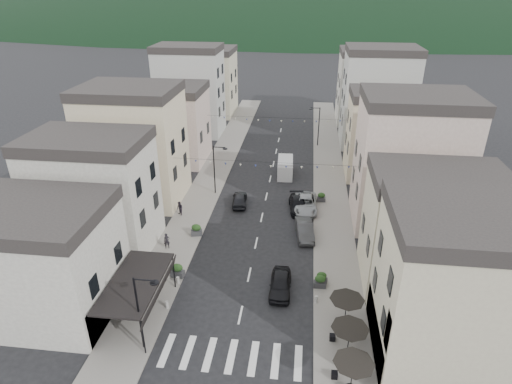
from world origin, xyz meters
TOP-DOWN VIEW (x-y plane):
  - ground at (0.00, 0.00)m, footprint 700.00×700.00m
  - sidewalk_left at (-7.50, 32.00)m, footprint 4.00×76.00m
  - sidewalk_right at (7.50, 32.00)m, footprint 4.00×76.00m
  - hill_backdrop at (0.00, 300.00)m, footprint 640.00×360.00m
  - boutique_building at (-15.50, 5.00)m, footprint 12.00×8.00m
  - bistro_building at (14.50, 4.00)m, footprint 10.00×8.00m
  - boutique_awning at (-7.25, 5.00)m, footprint 3.77×7.50m
  - buildings_row_left at (-14.50, 37.75)m, footprint 10.20×54.16m
  - buildings_row_right at (14.50, 36.59)m, footprint 10.20×54.16m
  - cafe_terrace at (7.70, 2.80)m, footprint 2.50×8.10m
  - streetlamp_left_near at (-5.82, 2.00)m, footprint 1.70×0.56m
  - streetlamp_left_far at (-5.82, 26.00)m, footprint 1.70×0.56m
  - streetlamp_right_far at (5.82, 44.00)m, footprint 1.70×0.56m
  - bollards at (0.00, 5.50)m, footprint 11.66×10.26m
  - bunting_near at (0.00, 22.00)m, footprint 19.00×0.28m
  - bunting_far at (0.00, 38.00)m, footprint 19.00×0.28m
  - parked_car_a at (2.80, 9.16)m, footprint 1.73×4.23m
  - parked_car_b at (4.60, 17.79)m, footprint 2.13×4.58m
  - parked_car_c at (4.60, 23.34)m, footprint 2.58×5.36m
  - parked_car_d at (3.79, 23.13)m, footprint 2.43×4.76m
  - parked_car_e at (-2.80, 23.64)m, footprint 2.00×4.11m
  - delivery_van at (1.80, 32.51)m, footprint 2.11×4.90m
  - pedestrian_a at (-8.19, 13.99)m, footprint 0.66×0.54m
  - pedestrian_b at (-8.76, 20.29)m, footprint 0.96×0.96m
  - planter_la at (-6.00, 9.89)m, footprint 1.19×0.76m
  - planter_lb at (-6.00, 16.53)m, footprint 1.19×0.82m
  - planter_ra at (6.00, 9.94)m, footprint 1.01×0.57m
  - planter_rb at (6.13, 10.48)m, footprint 1.04×0.75m
  - planter_rc at (6.35, 25.34)m, footprint 0.98×0.56m

SIDE VIEW (x-z plane):
  - ground at x=0.00m, z-range 0.00..0.00m
  - hill_backdrop at x=0.00m, z-range -35.00..35.00m
  - sidewalk_left at x=-7.50m, z-range 0.00..0.12m
  - sidewalk_right at x=7.50m, z-range 0.00..0.12m
  - bollards at x=0.00m, z-range 0.12..0.72m
  - planter_rb at x=6.13m, z-range 0.10..1.16m
  - planter_rc at x=6.35m, z-range 0.10..1.18m
  - parked_car_d at x=3.79m, z-range 0.00..1.32m
  - planter_ra at x=6.00m, z-range 0.10..1.23m
  - parked_car_e at x=-2.80m, z-range 0.00..1.35m
  - planter_lb at x=-6.00m, z-range 0.10..1.32m
  - parked_car_a at x=2.80m, z-range 0.00..1.44m
  - parked_car_b at x=4.60m, z-range 0.00..1.45m
  - planter_la at x=-6.00m, z-range 0.10..1.36m
  - parked_car_c at x=4.60m, z-range 0.00..1.47m
  - pedestrian_a at x=-8.19m, z-range 0.12..1.66m
  - pedestrian_b at x=-8.76m, z-range 0.12..1.69m
  - delivery_van at x=1.80m, z-range -0.02..2.29m
  - cafe_terrace at x=7.70m, z-range 1.09..3.62m
  - boutique_awning at x=-7.25m, z-range 1.48..4.75m
  - streetlamp_left_near at x=-5.82m, z-range 0.70..6.70m
  - streetlamp_left_far at x=-5.82m, z-range 0.70..6.70m
  - streetlamp_right_far at x=5.82m, z-range 0.70..6.70m
  - boutique_building at x=-15.50m, z-range 0.00..8.00m
  - bistro_building at x=14.50m, z-range 0.00..10.00m
  - bunting_near at x=0.00m, z-range 5.34..5.96m
  - bunting_far at x=0.00m, z-range 5.34..5.96m
  - buildings_row_left at x=-14.50m, z-range -0.88..13.12m
  - buildings_row_right at x=14.50m, z-range -0.93..13.57m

